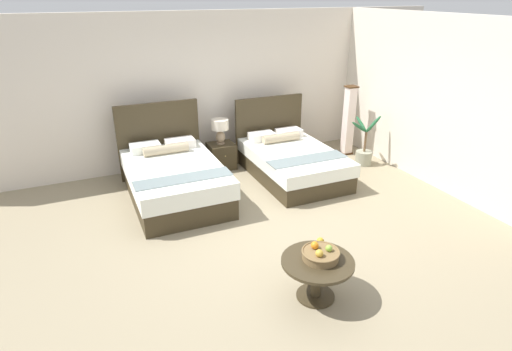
% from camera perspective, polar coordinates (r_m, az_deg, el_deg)
% --- Properties ---
extents(ground_plane, '(9.89, 9.25, 0.02)m').
position_cam_1_polar(ground_plane, '(6.16, 2.17, -6.57)').
color(ground_plane, gray).
extents(wall_back, '(9.89, 0.12, 2.77)m').
position_cam_1_polar(wall_back, '(8.13, -6.58, 11.42)').
color(wall_back, silver).
rests_on(wall_back, ground).
extents(wall_side_right, '(0.12, 4.85, 2.77)m').
position_cam_1_polar(wall_side_right, '(7.75, 22.63, 9.16)').
color(wall_side_right, silver).
rests_on(wall_side_right, ground).
extents(bed_near_window, '(1.43, 2.13, 1.34)m').
position_cam_1_polar(bed_near_window, '(6.89, -10.96, -0.34)').
color(bed_near_window, '#3A301D').
rests_on(bed_near_window, ground).
extents(bed_near_corner, '(1.38, 2.09, 1.25)m').
position_cam_1_polar(bed_near_corner, '(7.61, 4.74, 2.05)').
color(bed_near_corner, '#3A301D').
rests_on(bed_near_corner, ground).
extents(nightstand, '(0.47, 0.45, 0.48)m').
position_cam_1_polar(nightstand, '(7.98, -4.67, 2.65)').
color(nightstand, '#3A301D').
rests_on(nightstand, ground).
extents(table_lamp, '(0.31, 0.31, 0.46)m').
position_cam_1_polar(table_lamp, '(7.82, -4.85, 6.39)').
color(table_lamp, tan).
rests_on(table_lamp, nightstand).
extents(coffee_table, '(0.78, 0.78, 0.48)m').
position_cam_1_polar(coffee_table, '(4.68, 8.21, -12.42)').
color(coffee_table, '#3A301D').
rests_on(coffee_table, ground).
extents(fruit_bowl, '(0.41, 0.41, 0.17)m').
position_cam_1_polar(fruit_bowl, '(4.61, 8.66, -10.37)').
color(fruit_bowl, brown).
rests_on(fruit_bowl, coffee_table).
extents(loose_apple, '(0.08, 0.08, 0.08)m').
position_cam_1_polar(loose_apple, '(4.86, 8.63, -8.67)').
color(loose_apple, gold).
rests_on(loose_apple, coffee_table).
extents(floor_lamp_corner, '(0.22, 0.22, 1.39)m').
position_cam_1_polar(floor_lamp_corner, '(8.74, 12.32, 7.19)').
color(floor_lamp_corner, '#442A14').
rests_on(floor_lamp_corner, ground).
extents(potted_palm, '(0.66, 0.57, 0.95)m').
position_cam_1_polar(potted_palm, '(8.38, 14.28, 3.07)').
color(potted_palm, gray).
rests_on(potted_palm, ground).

